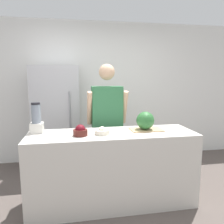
# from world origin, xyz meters

# --- Properties ---
(ground_plane) EXTENTS (14.00, 14.00, 0.00)m
(ground_plane) POSITION_xyz_m (0.00, 0.00, 0.00)
(ground_plane) COLOR #564C47
(wall_back) EXTENTS (8.00, 0.06, 2.60)m
(wall_back) POSITION_xyz_m (0.00, 1.95, 1.30)
(wall_back) COLOR white
(wall_back) RESTS_ON ground_plane
(counter_island) EXTENTS (2.03, 0.62, 0.92)m
(counter_island) POSITION_xyz_m (0.00, 0.31, 0.46)
(counter_island) COLOR beige
(counter_island) RESTS_ON ground_plane
(refrigerator) EXTENTS (0.76, 0.73, 1.77)m
(refrigerator) POSITION_xyz_m (-0.74, 1.55, 0.88)
(refrigerator) COLOR #B7B7BC
(refrigerator) RESTS_ON ground_plane
(person) EXTENTS (0.59, 0.28, 1.77)m
(person) POSITION_xyz_m (0.03, 0.93, 0.91)
(person) COLOR gray
(person) RESTS_ON ground_plane
(cutting_board) EXTENTS (0.40, 0.26, 0.01)m
(cutting_board) POSITION_xyz_m (0.45, 0.37, 0.93)
(cutting_board) COLOR tan
(cutting_board) RESTS_ON counter_island
(watermelon) EXTENTS (0.23, 0.23, 0.23)m
(watermelon) POSITION_xyz_m (0.43, 0.36, 1.05)
(watermelon) COLOR #2D6B33
(watermelon) RESTS_ON cutting_board
(bowl_cherries) EXTENTS (0.17, 0.17, 0.13)m
(bowl_cherries) POSITION_xyz_m (-0.39, 0.24, 0.97)
(bowl_cherries) COLOR #511E19
(bowl_cherries) RESTS_ON counter_island
(bowl_cream) EXTENTS (0.17, 0.17, 0.10)m
(bowl_cream) POSITION_xyz_m (-0.13, 0.25, 0.95)
(bowl_cream) COLOR beige
(bowl_cream) RESTS_ON counter_island
(blender) EXTENTS (0.15, 0.15, 0.37)m
(blender) POSITION_xyz_m (-0.90, 0.48, 1.07)
(blender) COLOR silver
(blender) RESTS_ON counter_island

